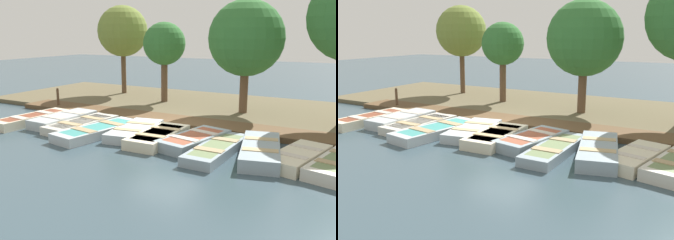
% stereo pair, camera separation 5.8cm
% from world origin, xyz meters
% --- Properties ---
extents(ground_plane, '(80.00, 80.00, 0.00)m').
position_xyz_m(ground_plane, '(0.00, 0.00, 0.00)').
color(ground_plane, '#384C56').
extents(shore_bank, '(8.00, 24.00, 0.20)m').
position_xyz_m(shore_bank, '(-5.00, 0.00, 0.10)').
color(shore_bank, brown).
rests_on(shore_bank, ground_plane).
extents(dock_walkway, '(1.59, 17.19, 0.22)m').
position_xyz_m(dock_walkway, '(-1.36, 0.00, 0.11)').
color(dock_walkway, brown).
rests_on(dock_walkway, ground_plane).
extents(rowboat_0, '(3.45, 1.26, 0.39)m').
position_xyz_m(rowboat_0, '(1.60, -5.58, 0.20)').
color(rowboat_0, beige).
rests_on(rowboat_0, ground_plane).
extents(rowboat_1, '(3.01, 1.28, 0.42)m').
position_xyz_m(rowboat_1, '(1.03, -4.31, 0.21)').
color(rowboat_1, '#B2BCC1').
rests_on(rowboat_1, ground_plane).
extents(rowboat_2, '(3.30, 1.44, 0.35)m').
position_xyz_m(rowboat_2, '(1.25, -3.11, 0.17)').
color(rowboat_2, beige).
rests_on(rowboat_2, ground_plane).
extents(rowboat_3, '(3.74, 1.81, 0.37)m').
position_xyz_m(rowboat_3, '(1.73, -1.83, 0.18)').
color(rowboat_3, '#B2BCC1').
rests_on(rowboat_3, ground_plane).
extents(rowboat_4, '(3.10, 1.71, 0.37)m').
position_xyz_m(rowboat_4, '(1.05, -0.62, 0.18)').
color(rowboat_4, '#B2BCC1').
rests_on(rowboat_4, ground_plane).
extents(rowboat_5, '(2.96, 1.32, 0.39)m').
position_xyz_m(rowboat_5, '(1.37, 0.60, 0.19)').
color(rowboat_5, beige).
rests_on(rowboat_5, ground_plane).
extents(rowboat_6, '(3.07, 1.79, 0.40)m').
position_xyz_m(rowboat_6, '(1.16, 1.92, 0.20)').
color(rowboat_6, '#8C9EA8').
rests_on(rowboat_6, ground_plane).
extents(rowboat_7, '(3.44, 1.09, 0.34)m').
position_xyz_m(rowboat_7, '(1.64, 2.97, 0.17)').
color(rowboat_7, '#8C9EA8').
rests_on(rowboat_7, ground_plane).
extents(rowboat_8, '(3.45, 1.89, 0.44)m').
position_xyz_m(rowboat_8, '(1.28, 4.28, 0.22)').
color(rowboat_8, '#8C9EA8').
rests_on(rowboat_8, ground_plane).
extents(rowboat_9, '(2.85, 1.64, 0.40)m').
position_xyz_m(rowboat_9, '(1.31, 5.43, 0.20)').
color(rowboat_9, beige).
rests_on(rowboat_9, ground_plane).
extents(mooring_post_near, '(0.13, 0.13, 1.09)m').
position_xyz_m(mooring_post_near, '(-1.24, -6.89, 0.55)').
color(mooring_post_near, brown).
rests_on(mooring_post_near, ground_plane).
extents(park_tree_far_left, '(2.99, 2.99, 5.41)m').
position_xyz_m(park_tree_far_left, '(-6.14, -6.25, 3.89)').
color(park_tree_far_left, brown).
rests_on(park_tree_far_left, ground_plane).
extents(park_tree_left, '(2.23, 2.23, 4.38)m').
position_xyz_m(park_tree_left, '(-4.79, -2.65, 3.21)').
color(park_tree_left, brown).
rests_on(park_tree_left, ground_plane).
extents(park_tree_center, '(3.40, 3.40, 5.29)m').
position_xyz_m(park_tree_center, '(-4.08, 1.95, 3.57)').
color(park_tree_center, brown).
rests_on(park_tree_center, ground_plane).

